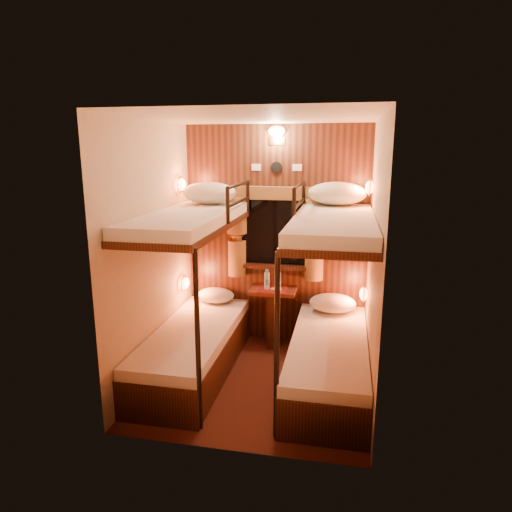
% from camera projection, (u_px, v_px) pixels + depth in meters
% --- Properties ---
extents(floor, '(2.10, 2.10, 0.00)m').
position_uv_depth(floor, '(258.00, 381.00, 4.32)').
color(floor, '#36140E').
rests_on(floor, ground).
extents(ceiling, '(2.10, 2.10, 0.00)m').
position_uv_depth(ceiling, '(258.00, 117.00, 3.77)').
color(ceiling, silver).
rests_on(ceiling, wall_back).
extents(wall_back, '(2.40, 0.00, 2.40)m').
position_uv_depth(wall_back, '(276.00, 236.00, 5.05)').
color(wall_back, '#C6B293').
rests_on(wall_back, floor).
extents(wall_front, '(2.40, 0.00, 2.40)m').
position_uv_depth(wall_front, '(228.00, 293.00, 3.04)').
color(wall_front, '#C6B293').
rests_on(wall_front, floor).
extents(wall_left, '(0.00, 2.40, 2.40)m').
position_uv_depth(wall_left, '(153.00, 253.00, 4.24)').
color(wall_left, '#C6B293').
rests_on(wall_left, floor).
extents(wall_right, '(0.00, 2.40, 2.40)m').
position_uv_depth(wall_right, '(374.00, 263.00, 3.85)').
color(wall_right, '#C6B293').
rests_on(wall_right, floor).
extents(back_panel, '(2.00, 0.03, 2.40)m').
position_uv_depth(back_panel, '(276.00, 236.00, 5.03)').
color(back_panel, black).
rests_on(back_panel, floor).
extents(bunk_left, '(0.72, 1.90, 1.82)m').
position_uv_depth(bunk_left, '(193.00, 318.00, 4.38)').
color(bunk_left, black).
rests_on(bunk_left, floor).
extents(bunk_right, '(0.72, 1.90, 1.82)m').
position_uv_depth(bunk_right, '(330.00, 328.00, 4.13)').
color(bunk_right, black).
rests_on(bunk_right, floor).
extents(window, '(1.00, 0.12, 0.79)m').
position_uv_depth(window, '(276.00, 239.00, 5.01)').
color(window, black).
rests_on(window, back_panel).
extents(curtains, '(1.10, 0.22, 1.00)m').
position_uv_depth(curtains, '(275.00, 232.00, 4.96)').
color(curtains, olive).
rests_on(curtains, back_panel).
extents(back_fixtures, '(0.54, 0.09, 0.48)m').
position_uv_depth(back_fixtures, '(277.00, 139.00, 4.76)').
color(back_fixtures, black).
rests_on(back_fixtures, back_panel).
extents(reading_lamps, '(2.00, 0.20, 1.25)m').
position_uv_depth(reading_lamps, '(271.00, 238.00, 4.71)').
color(reading_lamps, '#FF5F26').
rests_on(reading_lamps, wall_left).
extents(table, '(0.50, 0.34, 0.66)m').
position_uv_depth(table, '(273.00, 309.00, 5.04)').
color(table, maroon).
rests_on(table, floor).
extents(bottle_left, '(0.06, 0.06, 0.22)m').
position_uv_depth(bottle_left, '(267.00, 281.00, 4.95)').
color(bottle_left, '#99BFE5').
rests_on(bottle_left, table).
extents(bottle_right, '(0.06, 0.06, 0.21)m').
position_uv_depth(bottle_right, '(278.00, 280.00, 5.00)').
color(bottle_right, '#99BFE5').
rests_on(bottle_right, table).
extents(sachet_a, '(0.09, 0.07, 0.01)m').
position_uv_depth(sachet_a, '(277.00, 289.00, 4.95)').
color(sachet_a, silver).
rests_on(sachet_a, table).
extents(sachet_b, '(0.10, 0.10, 0.01)m').
position_uv_depth(sachet_b, '(274.00, 289.00, 4.98)').
color(sachet_b, silver).
rests_on(sachet_b, table).
extents(pillow_lower_left, '(0.42, 0.30, 0.16)m').
position_uv_depth(pillow_lower_left, '(216.00, 295.00, 5.13)').
color(pillow_lower_left, white).
rests_on(pillow_lower_left, bunk_left).
extents(pillow_lower_right, '(0.49, 0.35, 0.19)m').
position_uv_depth(pillow_lower_right, '(333.00, 303.00, 4.82)').
color(pillow_lower_right, white).
rests_on(pillow_lower_right, bunk_right).
extents(pillow_upper_left, '(0.57, 0.40, 0.22)m').
position_uv_depth(pillow_upper_left, '(209.00, 193.00, 4.71)').
color(pillow_upper_left, white).
rests_on(pillow_upper_left, bunk_left).
extents(pillow_upper_right, '(0.59, 0.42, 0.23)m').
position_uv_depth(pillow_upper_right, '(337.00, 193.00, 4.59)').
color(pillow_upper_right, white).
rests_on(pillow_upper_right, bunk_right).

